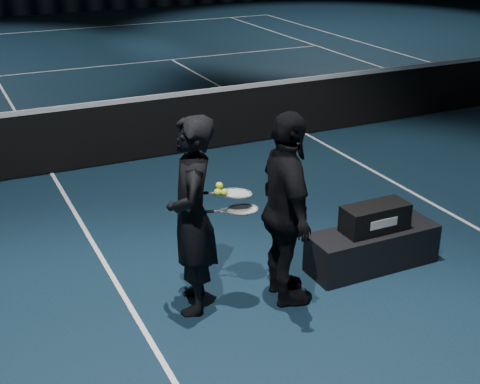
% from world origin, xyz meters
% --- Properties ---
extents(floor, '(36.00, 36.00, 0.00)m').
position_xyz_m(floor, '(0.00, 0.00, 0.00)').
color(floor, black).
rests_on(floor, ground).
extents(court_lines, '(10.98, 23.78, 0.01)m').
position_xyz_m(court_lines, '(0.00, 0.00, 0.00)').
color(court_lines, white).
rests_on(court_lines, floor).
extents(net_mesh, '(12.80, 0.02, 0.86)m').
position_xyz_m(net_mesh, '(0.00, 0.00, 0.45)').
color(net_mesh, black).
rests_on(net_mesh, floor).
extents(net_tape, '(12.80, 0.03, 0.07)m').
position_xyz_m(net_tape, '(0.00, 0.00, 0.92)').
color(net_tape, white).
rests_on(net_tape, net_mesh).
extents(player_bench, '(1.38, 0.46, 0.41)m').
position_xyz_m(player_bench, '(-1.62, -4.06, 0.21)').
color(player_bench, black).
rests_on(player_bench, floor).
extents(racket_bag, '(0.69, 0.30, 0.28)m').
position_xyz_m(racket_bag, '(-1.62, -4.06, 0.55)').
color(racket_bag, black).
rests_on(racket_bag, player_bench).
extents(bag_signature, '(0.32, 0.00, 0.09)m').
position_xyz_m(bag_signature, '(-1.62, -4.21, 0.55)').
color(bag_signature, white).
rests_on(bag_signature, racket_bag).
extents(player_a, '(0.65, 0.78, 1.84)m').
position_xyz_m(player_a, '(-3.55, -3.97, 0.92)').
color(player_a, black).
rests_on(player_a, floor).
extents(player_b, '(0.66, 1.14, 1.84)m').
position_xyz_m(player_b, '(-2.74, -4.22, 0.92)').
color(player_b, black).
rests_on(player_b, floor).
extents(racket_lower, '(0.71, 0.41, 0.03)m').
position_xyz_m(racket_lower, '(-3.12, -4.10, 0.95)').
color(racket_lower, black).
rests_on(racket_lower, player_a).
extents(racket_upper, '(0.71, 0.37, 0.10)m').
position_xyz_m(racket_upper, '(-3.16, -4.05, 1.10)').
color(racket_upper, black).
rests_on(racket_upper, player_b).
extents(tennis_balls, '(0.12, 0.10, 0.12)m').
position_xyz_m(tennis_balls, '(-3.31, -4.04, 1.15)').
color(tennis_balls, yellow).
rests_on(tennis_balls, racket_upper).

